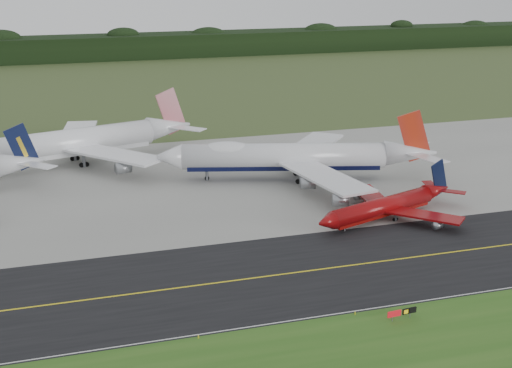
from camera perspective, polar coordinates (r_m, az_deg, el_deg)
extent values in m
plane|color=#3C4B23|center=(126.21, 4.88, -6.05)|extent=(600.00, 600.00, 0.00)
cube|color=#295719|center=(98.30, 12.63, -13.81)|extent=(400.00, 30.00, 0.01)
cube|color=black|center=(122.84, 5.57, -6.76)|extent=(400.00, 32.00, 0.02)
cube|color=gray|center=(171.60, -1.39, 0.51)|extent=(400.00, 78.00, 0.01)
cube|color=yellow|center=(122.83, 5.57, -6.75)|extent=(400.00, 0.40, 0.00)
cube|color=silver|center=(110.15, 8.67, -9.90)|extent=(400.00, 0.25, 0.00)
cube|color=black|center=(387.10, -10.51, 10.76)|extent=(700.00, 24.00, 12.00)
cylinder|color=silver|center=(168.56, 2.21, 2.26)|extent=(47.73, 18.27, 6.07)
cube|color=black|center=(169.09, 2.20, 1.61)|extent=(45.03, 16.18, 2.12)
cone|color=silver|center=(168.82, -6.94, 2.16)|extent=(7.34, 7.41, 6.07)
cone|color=silver|center=(173.20, 12.24, 2.44)|extent=(13.76, 9.13, 6.07)
ellipsoid|color=silver|center=(167.71, -2.36, 2.77)|extent=(13.30, 8.20, 3.87)
cube|color=silver|center=(156.76, 5.57, 0.59)|extent=(13.18, 28.13, 0.52)
cube|color=silver|center=(182.59, 4.51, 3.08)|extent=(24.01, 26.26, 0.52)
cube|color=red|center=(172.35, 12.55, 3.76)|extent=(8.55, 2.73, 12.58)
cylinder|color=gray|center=(157.37, 4.18, 0.06)|extent=(3.86, 3.32, 2.55)
cylinder|color=gray|center=(182.08, 3.35, 2.53)|extent=(3.86, 3.32, 2.55)
cylinder|color=gray|center=(146.99, 6.78, -1.30)|extent=(3.86, 3.32, 2.55)
cylinder|color=gray|center=(193.95, 4.66, 3.44)|extent=(3.86, 3.32, 2.55)
cylinder|color=black|center=(169.76, -3.94, 0.47)|extent=(1.18, 0.76, 1.09)
cylinder|color=slate|center=(166.75, 3.58, 0.69)|extent=(1.04, 1.04, 4.06)
cylinder|color=black|center=(167.19, 3.57, 0.20)|extent=(1.20, 0.81, 1.09)
cylinder|color=slate|center=(173.12, 3.38, 1.33)|extent=(1.04, 1.04, 4.06)
cylinder|color=black|center=(173.54, 3.37, 0.86)|extent=(1.20, 0.81, 1.09)
cylinder|color=maroon|center=(145.22, 10.01, -1.80)|extent=(26.08, 12.12, 3.57)
cube|color=maroon|center=(145.60, 9.99, -2.23)|extent=(24.54, 10.84, 1.25)
cone|color=maroon|center=(135.41, 5.63, -3.06)|extent=(4.30, 4.46, 3.57)
cone|color=maroon|center=(157.10, 14.25, -0.47)|extent=(7.75, 5.68, 3.57)
cube|color=maroon|center=(144.05, 13.35, -2.44)|extent=(13.68, 13.84, 0.40)
cube|color=maroon|center=(153.32, 9.21, -0.95)|extent=(6.18, 15.09, 0.40)
cube|color=black|center=(156.68, 14.44, 0.50)|extent=(5.41, 2.14, 8.13)
cylinder|color=gray|center=(142.11, 14.32, -3.21)|extent=(2.34, 2.06, 1.50)
cylinder|color=gray|center=(155.78, 8.21, -0.98)|extent=(2.34, 2.06, 1.50)
cylinder|color=black|center=(139.41, 7.08, -3.63)|extent=(0.70, 0.49, 0.64)
cylinder|color=slate|center=(146.10, 11.10, -2.57)|extent=(0.64, 0.64, 1.84)
cylinder|color=black|center=(146.30, 11.08, -2.79)|extent=(0.71, 0.52, 0.64)
cylinder|color=slate|center=(148.60, 9.99, -2.16)|extent=(0.64, 0.64, 1.84)
cylinder|color=black|center=(148.80, 9.98, -2.37)|extent=(0.71, 0.52, 0.64)
cone|color=white|center=(172.78, -18.30, 1.64)|extent=(11.87, 7.98, 5.53)
cube|color=#0B1334|center=(171.99, -18.21, 2.84)|extent=(7.62, 2.30, 11.16)
cylinder|color=white|center=(186.32, -15.15, 3.20)|extent=(46.72, 18.68, 6.48)
cube|color=white|center=(186.84, -15.10, 2.57)|extent=(44.04, 16.50, 2.27)
cone|color=white|center=(196.53, -6.95, 4.57)|extent=(13.60, 9.53, 6.48)
cube|color=white|center=(176.88, -11.28, 2.34)|extent=(23.76, 25.82, 0.58)
cube|color=white|center=(201.37, -14.08, 4.01)|extent=(12.75, 27.77, 0.58)
cube|color=#B40C22|center=(195.93, -6.81, 5.79)|extent=(8.76, 2.88, 12.89)
cylinder|color=gray|center=(171.47, -10.58, 1.28)|extent=(4.14, 3.57, 2.72)
cylinder|color=gray|center=(207.59, -14.72, 3.86)|extent=(4.14, 3.57, 2.72)
cylinder|color=slate|center=(185.12, -13.62, 1.95)|extent=(1.12, 1.12, 4.09)
cylinder|color=black|center=(185.51, -13.59, 1.51)|extent=(1.28, 0.87, 1.17)
cylinder|color=slate|center=(191.68, -14.33, 2.43)|extent=(1.12, 1.12, 4.09)
cylinder|color=black|center=(192.05, -14.29, 2.01)|extent=(1.28, 0.87, 1.17)
cylinder|color=slate|center=(107.48, 10.85, -10.57)|extent=(0.12, 0.12, 0.71)
cylinder|color=slate|center=(109.02, 12.21, -10.23)|extent=(0.12, 0.12, 0.71)
cube|color=#A10C14|center=(107.26, 11.01, -10.15)|extent=(2.23, 0.38, 0.91)
cube|color=black|center=(108.23, 11.88, -9.94)|extent=(1.02, 0.27, 0.91)
cube|color=black|center=(108.86, 12.42, -9.81)|extent=(1.23, 0.29, 0.91)
cylinder|color=yellow|center=(101.72, -4.63, -12.09)|extent=(0.16, 0.16, 0.50)
cylinder|color=yellow|center=(108.47, 7.93, -10.20)|extent=(0.16, 0.16, 0.50)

